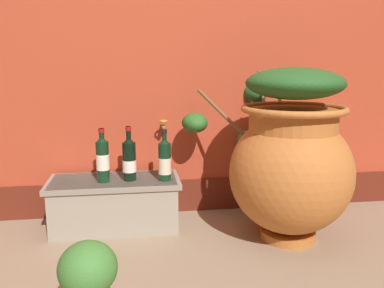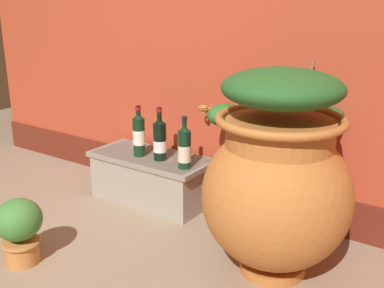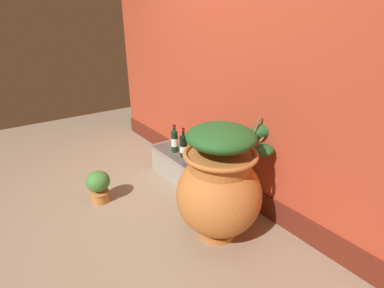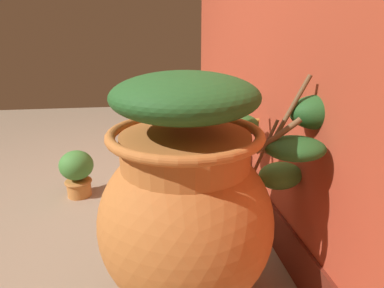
{
  "view_description": "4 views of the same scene",
  "coord_description": "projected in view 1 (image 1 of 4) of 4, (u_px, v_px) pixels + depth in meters",
  "views": [
    {
      "loc": [
        -0.36,
        -1.44,
        0.97
      ],
      "look_at": [
        -0.03,
        0.84,
        0.51
      ],
      "focal_mm": 37.55,
      "sensor_mm": 36.0,
      "label": 1
    },
    {
      "loc": [
        1.25,
        -1.2,
        1.23
      ],
      "look_at": [
        -0.05,
        0.69,
        0.5
      ],
      "focal_mm": 43.36,
      "sensor_mm": 36.0,
      "label": 2
    },
    {
      "loc": [
        1.9,
        -0.72,
        1.64
      ],
      "look_at": [
        -0.08,
        0.74,
        0.58
      ],
      "focal_mm": 26.78,
      "sensor_mm": 36.0,
      "label": 3
    },
    {
      "loc": [
        1.57,
        0.45,
        1.07
      ],
      "look_at": [
        0.03,
        0.68,
        0.54
      ],
      "focal_mm": 30.22,
      "sensor_mm": 36.0,
      "label": 4
    }
  ],
  "objects": [
    {
      "name": "wine_bottle_middle",
      "position": [
        165.0,
        160.0,
        2.33
      ],
      "size": [
        0.08,
        0.08,
        0.3
      ],
      "color": "black",
      "rests_on": "stone_ledge"
    },
    {
      "name": "terracotta_urn",
      "position": [
        289.0,
        156.0,
        2.2
      ],
      "size": [
        0.89,
        0.99,
        0.95
      ],
      "color": "#C17033",
      "rests_on": "ground_plane"
    },
    {
      "name": "back_wall",
      "position": [
        188.0,
        13.0,
        2.55
      ],
      "size": [
        4.4,
        0.33,
        2.6
      ],
      "color": "#B74228",
      "rests_on": "ground_plane"
    },
    {
      "name": "wine_bottle_left",
      "position": [
        103.0,
        158.0,
        2.3
      ],
      "size": [
        0.08,
        0.08,
        0.31
      ],
      "color": "black",
      "rests_on": "stone_ledge"
    },
    {
      "name": "wine_bottle_right",
      "position": [
        129.0,
        158.0,
        2.34
      ],
      "size": [
        0.08,
        0.08,
        0.32
      ],
      "color": "black",
      "rests_on": "stone_ledge"
    },
    {
      "name": "stone_ledge",
      "position": [
        115.0,
        201.0,
        2.4
      ],
      "size": [
        0.77,
        0.35,
        0.3
      ],
      "color": "#9E9384",
      "rests_on": "ground_plane"
    },
    {
      "name": "potted_shrub",
      "position": [
        88.0,
        279.0,
        1.49
      ],
      "size": [
        0.22,
        0.23,
        0.33
      ],
      "color": "#CC7F3D",
      "rests_on": "ground_plane"
    }
  ]
}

